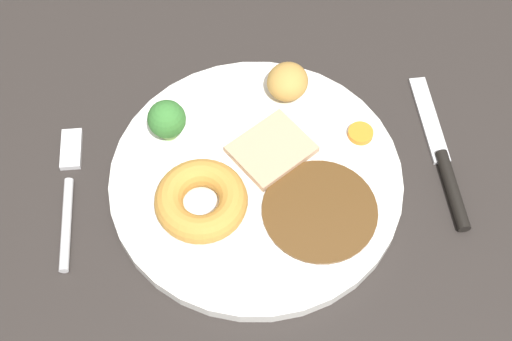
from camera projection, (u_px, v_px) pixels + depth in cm
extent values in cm
cube|color=#2B2623|center=(269.00, 217.00, 69.56)|extent=(120.00, 84.00, 3.60)
cylinder|color=white|center=(256.00, 180.00, 68.85)|extent=(28.04, 28.04, 1.40)
cylinder|color=#563819|center=(320.00, 210.00, 66.16)|extent=(10.76, 10.76, 0.30)
cube|color=tan|center=(272.00, 149.00, 69.33)|extent=(9.25, 8.94, 0.80)
torus|color=#C68938|center=(201.00, 198.00, 65.51)|extent=(8.58, 8.58, 2.64)
ellipsoid|color=#BC8C42|center=(288.00, 82.00, 71.99)|extent=(5.72, 5.83, 3.32)
cylinder|color=orange|center=(360.00, 133.00, 70.40)|extent=(2.49, 2.49, 0.61)
cylinder|color=#8CB766|center=(169.00, 131.00, 70.15)|extent=(1.58, 1.58, 1.30)
sphere|color=#387A33|center=(167.00, 119.00, 68.48)|extent=(3.73, 3.73, 3.73)
cylinder|color=silver|center=(67.00, 222.00, 66.76)|extent=(1.03, 9.51, 0.90)
cube|color=silver|center=(71.00, 149.00, 71.13)|extent=(2.06, 4.53, 0.60)
cylinder|color=black|center=(454.00, 194.00, 68.16)|extent=(1.45, 8.53, 1.20)
cube|color=silver|center=(429.00, 119.00, 73.10)|extent=(2.01, 10.55, 0.40)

